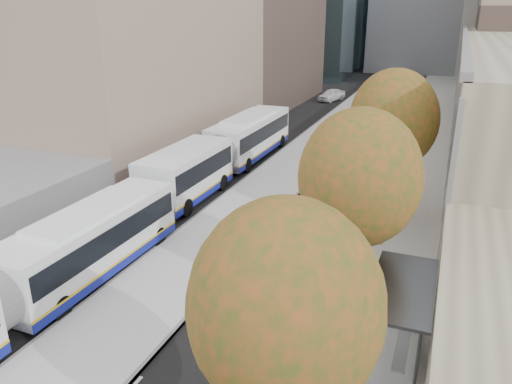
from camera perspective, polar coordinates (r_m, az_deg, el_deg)
The scene contains 10 objects.
bus_platform at distance 40.88m, azimuth 6.50°, elevation 5.10°, with size 4.25×150.00×0.15m, color silver.
sidewalk at distance 39.68m, azimuth 17.73°, elevation 3.74°, with size 4.75×150.00×0.08m, color gray.
bus_shelter at distance 16.49m, azimuth 16.97°, elevation -11.65°, with size 1.90×4.40×2.53m.
tree_b at distance 10.26m, azimuth 3.37°, elevation -13.04°, with size 4.00×4.00×6.97m.
tree_c at distance 17.25m, azimuth 11.76°, elevation 1.54°, with size 4.20×4.20×7.28m.
tree_d at distance 25.84m, azimuth 15.43°, elevation 7.93°, with size 4.40×4.40×7.60m.
bus_near at distance 19.73m, azimuth -25.20°, elevation -9.48°, with size 2.64×16.67×2.77m.
bus_far at distance 34.06m, azimuth -3.35°, elevation 4.91°, with size 2.86×18.38×3.06m.
cyclist at distance 18.76m, azimuth 1.92°, elevation -11.52°, with size 0.75×1.71×2.12m.
distant_car at distance 62.81m, azimuth 8.63°, elevation 10.92°, with size 1.73×4.30×1.47m, color silver.
Camera 1 is at (6.19, -3.18, 10.66)m, focal length 35.00 mm.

